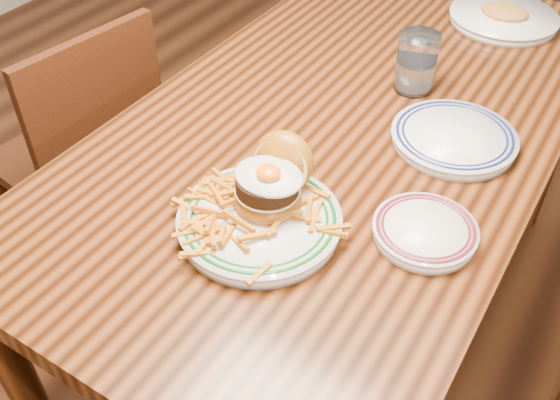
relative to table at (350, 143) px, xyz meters
The scene contains 8 objects.
floor 0.66m from the table, ahead, with size 6.00×6.00×0.00m, color black.
table is the anchor object (origin of this frame).
chair_left 0.77m from the table, 166.01° to the right, with size 0.44×0.44×0.84m.
main_plate 0.42m from the table, 86.03° to the right, with size 0.29×0.30×0.14m.
side_plate 0.41m from the table, 44.96° to the right, with size 0.18×0.18×0.03m.
rear_plate 0.25m from the table, ahead, with size 0.25×0.25×0.03m.
water_glass 0.22m from the table, 64.01° to the left, with size 0.09×0.09×0.13m.
far_plate 0.61m from the table, 75.61° to the left, with size 0.29×0.29×0.05m.
Camera 1 is at (0.47, -1.05, 1.52)m, focal length 40.00 mm.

